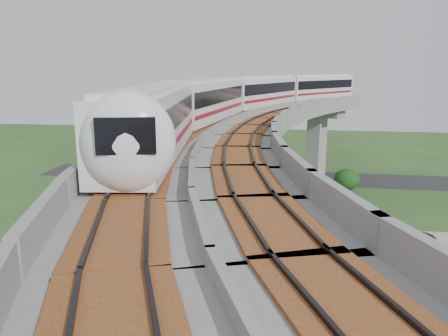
{
  "coord_description": "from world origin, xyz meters",
  "views": [
    {
      "loc": [
        5.31,
        -29.87,
        14.93
      ],
      "look_at": [
        0.46,
        2.23,
        7.5
      ],
      "focal_mm": 35.0,
      "sensor_mm": 36.0,
      "label": 1
    }
  ],
  "objects": [
    {
      "name": "metro_train",
      "position": [
        1.91,
        13.55,
        12.31
      ],
      "size": [
        18.76,
        59.67,
        3.64
      ],
      "color": "silver",
      "rests_on": "ground"
    },
    {
      "name": "car_red",
      "position": [
        16.02,
        1.51,
        0.58
      ],
      "size": [
        3.11,
        3.13,
        1.08
      ],
      "primitive_type": "imported",
      "rotation": [
        0.0,
        0.0,
        -0.78
      ],
      "color": "#9D210E",
      "rests_on": "dirt_lot"
    },
    {
      "name": "tree_3",
      "position": [
        7.45,
        -7.25,
        1.82
      ],
      "size": [
        2.01,
        2.01,
        2.69
      ],
      "color": "#382314",
      "rests_on": "ground"
    },
    {
      "name": "tree_2",
      "position": [
        7.1,
        5.07,
        2.04
      ],
      "size": [
        1.93,
        1.93,
        2.87
      ],
      "color": "#382314",
      "rests_on": "ground"
    },
    {
      "name": "car_dark",
      "position": [
        16.05,
        7.88,
        0.69
      ],
      "size": [
        4.69,
        2.51,
        1.29
      ],
      "primitive_type": "imported",
      "rotation": [
        0.0,
        0.0,
        1.73
      ],
      "color": "black",
      "rests_on": "dirt_lot"
    },
    {
      "name": "ground",
      "position": [
        0.0,
        0.0,
        0.0
      ],
      "size": [
        160.0,
        160.0,
        0.0
      ],
      "primitive_type": "plane",
      "color": "#24471C",
      "rests_on": "ground"
    },
    {
      "name": "viaduct",
      "position": [
        3.84,
        0.0,
        9.05
      ],
      "size": [
        19.58,
        73.98,
        11.4
      ],
      "color": "#99968E",
      "rests_on": "ground"
    },
    {
      "name": "fence",
      "position": [
        9.75,
        0.0,
        0.75
      ],
      "size": [
        3.87,
        38.73,
        1.5
      ],
      "color": "#2D382D",
      "rests_on": "ground"
    },
    {
      "name": "dirt_lot",
      "position": [
        14.0,
        -2.0,
        0.02
      ],
      "size": [
        18.0,
        26.0,
        0.04
      ],
      "primitive_type": "cube",
      "color": "gray",
      "rests_on": "ground"
    },
    {
      "name": "car_white",
      "position": [
        8.49,
        -3.44,
        0.73
      ],
      "size": [
        3.76,
        4.19,
        1.38
      ],
      "primitive_type": "imported",
      "rotation": [
        0.0,
        0.0,
        0.66
      ],
      "color": "silver",
      "rests_on": "dirt_lot"
    },
    {
      "name": "tree_0",
      "position": [
        12.31,
        22.57,
        1.86
      ],
      "size": [
        3.05,
        3.05,
        3.16
      ],
      "color": "#382314",
      "rests_on": "ground"
    },
    {
      "name": "tree_1",
      "position": [
        9.13,
        14.96,
        1.85
      ],
      "size": [
        2.46,
        2.46,
        2.9
      ],
      "color": "#382314",
      "rests_on": "ground"
    },
    {
      "name": "asphalt_road",
      "position": [
        0.0,
        30.0,
        0.01
      ],
      "size": [
        60.0,
        8.0,
        0.03
      ],
      "primitive_type": "cube",
      "color": "#232326",
      "rests_on": "ground"
    }
  ]
}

